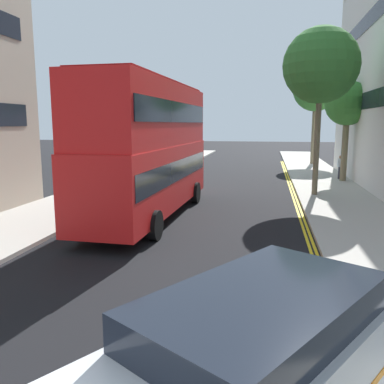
# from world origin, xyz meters

# --- Properties ---
(sidewalk_right) EXTENTS (4.00, 80.00, 0.14)m
(sidewalk_right) POSITION_xyz_m (6.50, 16.00, 0.07)
(sidewalk_right) COLOR #ADA89E
(sidewalk_right) RESTS_ON ground
(sidewalk_left) EXTENTS (4.00, 80.00, 0.14)m
(sidewalk_left) POSITION_xyz_m (-6.50, 16.00, 0.07)
(sidewalk_left) COLOR #ADA89E
(sidewalk_left) RESTS_ON ground
(kerb_line_outer) EXTENTS (0.10, 56.00, 0.01)m
(kerb_line_outer) POSITION_xyz_m (4.40, 14.00, 0.00)
(kerb_line_outer) COLOR yellow
(kerb_line_outer) RESTS_ON ground
(kerb_line_inner) EXTENTS (0.10, 56.00, 0.01)m
(kerb_line_inner) POSITION_xyz_m (4.24, 14.00, 0.00)
(kerb_line_inner) COLOR yellow
(kerb_line_inner) RESTS_ON ground
(double_decker_bus_away) EXTENTS (3.05, 10.88, 5.64)m
(double_decker_bus_away) POSITION_xyz_m (-2.02, 14.89, 3.03)
(double_decker_bus_away) COLOR red
(double_decker_bus_away) RESTS_ON ground
(pedestrian_far) EXTENTS (0.34, 0.22, 1.62)m
(pedestrian_far) POSITION_xyz_m (7.77, 27.74, 0.99)
(pedestrian_far) COLOR #2D2D38
(pedestrian_far) RESTS_ON sidewalk_right
(street_tree_near) EXTENTS (4.25, 4.25, 9.17)m
(street_tree_near) POSITION_xyz_m (7.06, 38.57, 7.13)
(street_tree_near) COLOR #6B6047
(street_tree_near) RESTS_ON sidewalk_right
(street_tree_mid) EXTENTS (2.90, 2.90, 6.57)m
(street_tree_mid) POSITION_xyz_m (7.85, 26.95, 5.17)
(street_tree_mid) COLOR #6B6047
(street_tree_mid) RESTS_ON sidewalk_right
(street_tree_far) EXTENTS (3.90, 3.90, 8.72)m
(street_tree_far) POSITION_xyz_m (5.38, 21.05, 6.87)
(street_tree_far) COLOR #6B6047
(street_tree_far) RESTS_ON sidewalk_right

